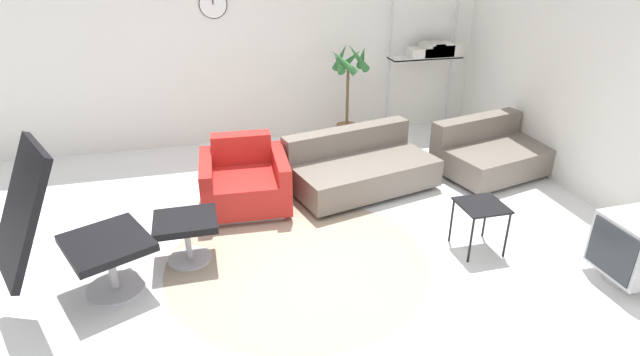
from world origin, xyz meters
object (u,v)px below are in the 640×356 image
object	(u,v)px
couch_low	(360,169)
shelf_unit	(433,52)
lounge_chair	(39,211)
crt_television	(634,249)
couch_second	(491,154)
potted_plant	(348,96)
ottoman	(186,228)
armchair_red	(245,183)
side_table	(481,210)

from	to	relation	value
couch_low	shelf_unit	distance (m)	2.29
lounge_chair	crt_television	world-z (taller)	lounge_chair
couch_second	potted_plant	xyz separation A→B (m)	(-1.33, 1.26, 0.43)
ottoman	couch_second	world-z (taller)	couch_second
shelf_unit	armchair_red	bearing A→B (deg)	-149.51
couch_second	crt_television	size ratio (longest dim) A/B	2.51
armchair_red	side_table	size ratio (longest dim) A/B	2.01
potted_plant	couch_low	bearing A→B (deg)	-101.45
armchair_red	couch_second	world-z (taller)	armchair_red
couch_low	potted_plant	distance (m)	1.36
lounge_chair	potted_plant	xyz separation A→B (m)	(2.96, 2.64, -0.17)
couch_second	shelf_unit	distance (m)	1.74
armchair_red	couch_low	world-z (taller)	armchair_red
couch_low	potted_plant	xyz separation A→B (m)	(0.26, 1.27, 0.43)
lounge_chair	potted_plant	world-z (taller)	lounge_chair
lounge_chair	side_table	distance (m)	3.34
couch_low	shelf_unit	size ratio (longest dim) A/B	0.95
side_table	armchair_red	bearing A→B (deg)	145.12
lounge_chair	ottoman	bearing A→B (deg)	90.00
lounge_chair	couch_low	distance (m)	3.09
crt_television	lounge_chair	bearing A→B (deg)	79.23
armchair_red	side_table	xyz separation A→B (m)	(1.85, -1.29, 0.13)
couch_low	side_table	bearing A→B (deg)	99.86
ottoman	crt_television	xyz separation A→B (m)	(3.33, -1.14, -0.01)
couch_low	crt_television	distance (m)	2.59
couch_low	potted_plant	bearing A→B (deg)	-115.07
lounge_chair	armchair_red	bearing A→B (deg)	105.52
couch_low	lounge_chair	bearing A→B (deg)	13.33
side_table	couch_low	bearing A→B (deg)	113.48
potted_plant	lounge_chair	bearing A→B (deg)	-138.27
couch_second	potted_plant	bearing A→B (deg)	-57.21
armchair_red	couch_low	distance (m)	1.25
armchair_red	crt_television	size ratio (longest dim) A/B	1.61
crt_television	shelf_unit	world-z (taller)	shelf_unit
ottoman	potted_plant	world-z (taller)	potted_plant
armchair_red	side_table	distance (m)	2.26
crt_television	side_table	bearing A→B (deg)	51.44
ottoman	shelf_unit	bearing A→B (deg)	36.58
armchair_red	crt_television	distance (m)	3.40
side_table	crt_television	size ratio (longest dim) A/B	0.80
potted_plant	shelf_unit	world-z (taller)	shelf_unit
armchair_red	crt_television	world-z (taller)	armchair_red
crt_television	shelf_unit	size ratio (longest dim) A/B	0.31
potted_plant	armchair_red	bearing A→B (deg)	-137.42
lounge_chair	armchair_red	size ratio (longest dim) A/B	1.57
couch_low	potted_plant	world-z (taller)	potted_plant
couch_second	ottoman	bearing A→B (deg)	2.12
crt_television	potted_plant	size ratio (longest dim) A/B	0.40
armchair_red	couch_second	size ratio (longest dim) A/B	0.64
armchair_red	potted_plant	bearing A→B (deg)	-134.63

